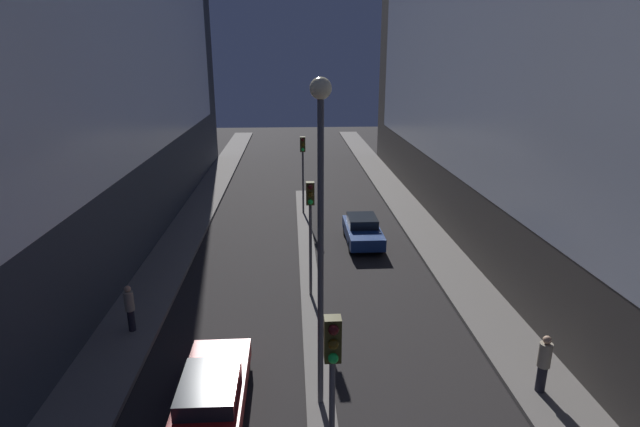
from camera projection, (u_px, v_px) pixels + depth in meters
building_right at (513, 36)px, 25.65m from camera, size 6.01×43.93×21.03m
median_strip at (309, 276)px, 22.41m from camera, size 0.82×29.79×0.10m
traffic_light_near at (332, 378)px, 9.57m from camera, size 0.32×0.42×4.78m
traffic_light_mid at (310, 214)px, 19.53m from camera, size 0.32×0.42×4.78m
traffic_light_far at (303, 158)px, 30.34m from camera, size 0.32×0.42×4.78m
street_lamp at (321, 198)px, 12.40m from camera, size 0.52×0.52×8.95m
car_left_lane at (212, 394)px, 13.59m from camera, size 1.78×4.78×1.35m
car_right_lane at (363, 230)px, 26.34m from camera, size 1.75×4.17×1.41m
pedestrian_on_left_sidewalk at (130, 307)px, 17.50m from camera, size 0.33×0.33×1.74m
pedestrian_on_right_sidewalk at (544, 362)px, 14.28m from camera, size 0.37×0.37×1.80m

